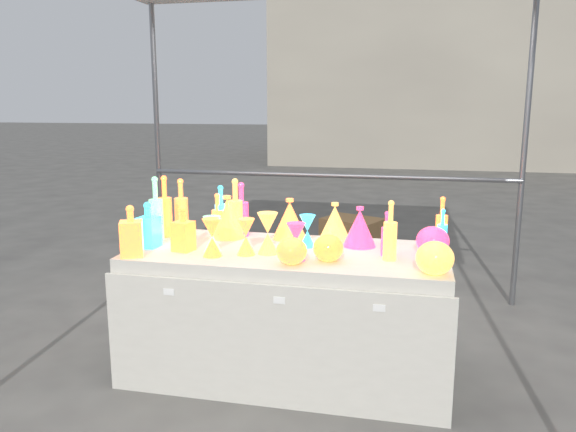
% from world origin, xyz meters
% --- Properties ---
extents(ground, '(80.00, 80.00, 0.00)m').
position_xyz_m(ground, '(0.00, 0.00, 0.00)').
color(ground, slate).
rests_on(ground, ground).
extents(display_table, '(1.84, 0.83, 0.75)m').
position_xyz_m(display_table, '(0.00, -0.01, 0.37)').
color(display_table, silver).
rests_on(display_table, ground).
extents(background_building, '(14.00, 6.00, 6.00)m').
position_xyz_m(background_building, '(4.00, 14.00, 3.00)').
color(background_building, '#B4AB96').
rests_on(background_building, ground).
extents(cardboard_box_closed, '(0.69, 0.61, 0.42)m').
position_xyz_m(cardboard_box_closed, '(0.10, 2.63, 0.21)').
color(cardboard_box_closed, '#A97C4C').
rests_on(cardboard_box_closed, ground).
extents(cardboard_box_flat, '(0.67, 0.49, 0.06)m').
position_xyz_m(cardboard_box_flat, '(0.19, 2.88, 0.03)').
color(cardboard_box_flat, '#A97C4C').
rests_on(cardboard_box_flat, ground).
extents(bottle_0, '(0.10, 0.10, 0.35)m').
position_xyz_m(bottle_0, '(-0.80, 0.35, 0.92)').
color(bottle_0, '#D01346').
rests_on(bottle_0, display_table).
extents(bottle_1, '(0.08, 0.08, 0.33)m').
position_xyz_m(bottle_1, '(-0.48, 0.23, 0.91)').
color(bottle_1, '#20991B').
rests_on(bottle_1, display_table).
extents(bottle_2, '(0.10, 0.10, 0.39)m').
position_xyz_m(bottle_2, '(-0.83, 0.17, 0.94)').
color(bottle_2, '#FFA91A').
rests_on(bottle_2, display_table).
extents(bottle_3, '(0.09, 0.09, 0.34)m').
position_xyz_m(bottle_3, '(-0.36, 0.29, 0.92)').
color(bottle_3, blue).
rests_on(bottle_3, display_table).
extents(bottle_4, '(0.11, 0.11, 0.38)m').
position_xyz_m(bottle_4, '(-0.38, 0.22, 0.94)').
color(bottle_4, '#12705D').
rests_on(bottle_4, display_table).
extents(bottle_5, '(0.11, 0.11, 0.39)m').
position_xyz_m(bottle_5, '(-0.85, 0.08, 0.95)').
color(bottle_5, '#B72486').
rests_on(bottle_5, display_table).
extents(bottle_6, '(0.09, 0.09, 0.28)m').
position_xyz_m(bottle_6, '(-0.50, 0.20, 0.89)').
color(bottle_6, '#D01346').
rests_on(bottle_6, display_table).
extents(decanter_0, '(0.16, 0.16, 0.29)m').
position_xyz_m(decanter_0, '(-0.81, -0.31, 0.89)').
color(decanter_0, '#D01346').
rests_on(decanter_0, display_table).
extents(decanter_1, '(0.12, 0.12, 0.26)m').
position_xyz_m(decanter_1, '(-0.58, -0.14, 0.88)').
color(decanter_1, '#FFA91A').
rests_on(decanter_1, display_table).
extents(decanter_2, '(0.12, 0.12, 0.27)m').
position_xyz_m(decanter_2, '(-0.81, -0.11, 0.88)').
color(decanter_2, '#20991B').
rests_on(decanter_2, display_table).
extents(hourglass_0, '(0.11, 0.11, 0.21)m').
position_xyz_m(hourglass_0, '(-0.38, -0.22, 0.86)').
color(hourglass_0, '#FFA91A').
rests_on(hourglass_0, display_table).
extents(hourglass_1, '(0.13, 0.13, 0.20)m').
position_xyz_m(hourglass_1, '(0.09, -0.20, 0.85)').
color(hourglass_1, blue).
rests_on(hourglass_1, display_table).
extents(hourglass_2, '(0.15, 0.15, 0.23)m').
position_xyz_m(hourglass_2, '(-0.10, -0.10, 0.87)').
color(hourglass_2, '#12705D').
rests_on(hourglass_2, display_table).
extents(hourglass_3, '(0.11, 0.11, 0.20)m').
position_xyz_m(hourglass_3, '(-0.42, -0.12, 0.85)').
color(hourglass_3, '#B72486').
rests_on(hourglass_3, display_table).
extents(hourglass_4, '(0.12, 0.12, 0.20)m').
position_xyz_m(hourglass_4, '(-0.21, -0.15, 0.85)').
color(hourglass_4, '#D01346').
rests_on(hourglass_4, display_table).
extents(hourglass_5, '(0.11, 0.11, 0.19)m').
position_xyz_m(hourglass_5, '(0.09, 0.10, 0.84)').
color(hourglass_5, '#20991B').
rests_on(hourglass_5, display_table).
extents(globe_0, '(0.20, 0.20, 0.13)m').
position_xyz_m(globe_0, '(0.08, -0.28, 0.81)').
color(globe_0, '#D01346').
rests_on(globe_0, display_table).
extents(globe_1, '(0.22, 0.22, 0.15)m').
position_xyz_m(globe_1, '(0.81, -0.30, 0.82)').
color(globe_1, '#12705D').
rests_on(globe_1, display_table).
extents(globe_2, '(0.17, 0.17, 0.13)m').
position_xyz_m(globe_2, '(0.26, -0.18, 0.82)').
color(globe_2, '#FFA91A').
rests_on(globe_2, display_table).
extents(globe_3, '(0.24, 0.24, 0.15)m').
position_xyz_m(globe_3, '(0.81, 0.06, 0.82)').
color(globe_3, blue).
rests_on(globe_3, display_table).
extents(lampshade_0, '(0.25, 0.25, 0.26)m').
position_xyz_m(lampshade_0, '(-0.44, 0.23, 0.88)').
color(lampshade_0, yellow).
rests_on(lampshade_0, display_table).
extents(lampshade_1, '(0.22, 0.22, 0.25)m').
position_xyz_m(lampshade_1, '(-0.05, 0.28, 0.88)').
color(lampshade_1, yellow).
rests_on(lampshade_1, display_table).
extents(lampshade_2, '(0.25, 0.25, 0.24)m').
position_xyz_m(lampshade_2, '(0.39, 0.19, 0.87)').
color(lampshade_2, blue).
rests_on(lampshade_2, display_table).
extents(lampshade_3, '(0.25, 0.25, 0.24)m').
position_xyz_m(lampshade_3, '(0.23, 0.28, 0.87)').
color(lampshade_3, '#12705D').
rests_on(lampshade_3, display_table).
extents(bottle_8, '(0.06, 0.06, 0.25)m').
position_xyz_m(bottle_8, '(0.86, 0.15, 0.87)').
color(bottle_8, '#20991B').
rests_on(bottle_8, display_table).
extents(bottle_9, '(0.08, 0.08, 0.30)m').
position_xyz_m(bottle_9, '(0.86, 0.25, 0.90)').
color(bottle_9, '#FFA91A').
rests_on(bottle_9, display_table).
extents(bottle_10, '(0.07, 0.07, 0.25)m').
position_xyz_m(bottle_10, '(0.55, 0.00, 0.88)').
color(bottle_10, blue).
rests_on(bottle_10, display_table).
extents(bottle_11, '(0.09, 0.09, 0.33)m').
position_xyz_m(bottle_11, '(0.58, -0.08, 0.91)').
color(bottle_11, '#12705D').
rests_on(bottle_11, display_table).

